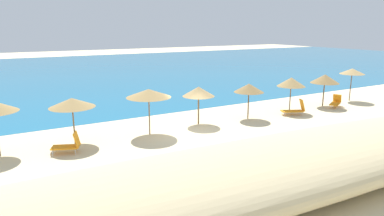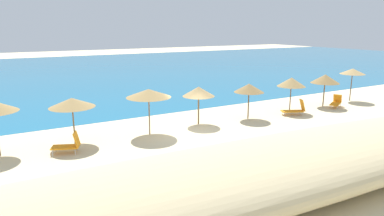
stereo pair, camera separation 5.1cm
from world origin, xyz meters
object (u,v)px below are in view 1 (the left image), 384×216
(lounge_chair_1, at_px, (69,145))
(lounge_chair_2, at_px, (295,109))
(lounge_chair_3, at_px, (336,102))
(beach_umbrella_6, at_px, (249,88))
(beach_umbrella_9, at_px, (352,71))
(beach_umbrella_3, at_px, (72,103))
(beach_umbrella_5, at_px, (199,92))
(beach_umbrella_7, at_px, (291,82))
(beach_umbrella_8, at_px, (325,79))
(beach_umbrella_4, at_px, (149,93))

(lounge_chair_1, height_order, lounge_chair_2, lounge_chair_2)
(lounge_chair_2, xyz_separation_m, lounge_chair_3, (4.70, 0.25, -0.04))
(beach_umbrella_6, height_order, beach_umbrella_9, beach_umbrella_9)
(lounge_chair_2, bearing_deg, beach_umbrella_9, -55.51)
(beach_umbrella_3, relative_size, beach_umbrella_9, 0.92)
(beach_umbrella_5, bearing_deg, lounge_chair_3, -5.46)
(lounge_chair_1, bearing_deg, beach_umbrella_5, -58.74)
(beach_umbrella_9, xyz_separation_m, lounge_chair_3, (-3.10, -1.02, -2.15))
(beach_umbrella_5, distance_m, beach_umbrella_6, 3.72)
(beach_umbrella_5, xyz_separation_m, beach_umbrella_7, (7.65, -0.49, 0.09))
(beach_umbrella_7, relative_size, beach_umbrella_9, 0.93)
(beach_umbrella_8, relative_size, lounge_chair_2, 1.49)
(beach_umbrella_6, bearing_deg, beach_umbrella_5, 171.94)
(beach_umbrella_8, distance_m, lounge_chair_1, 19.79)
(beach_umbrella_3, height_order, beach_umbrella_8, beach_umbrella_8)
(lounge_chair_3, bearing_deg, lounge_chair_1, 62.69)
(beach_umbrella_7, bearing_deg, beach_umbrella_4, 179.80)
(beach_umbrella_4, relative_size, lounge_chair_2, 1.57)
(lounge_chair_2, relative_size, lounge_chair_3, 1.01)
(beach_umbrella_3, xyz_separation_m, lounge_chair_3, (19.83, -1.10, -1.91))
(lounge_chair_2, bearing_deg, lounge_chair_1, 115.07)
(beach_umbrella_9, relative_size, lounge_chair_3, 1.62)
(beach_umbrella_3, distance_m, beach_umbrella_5, 7.83)
(beach_umbrella_4, height_order, beach_umbrella_7, beach_umbrella_4)
(beach_umbrella_3, distance_m, lounge_chair_3, 19.96)
(beach_umbrella_3, relative_size, beach_umbrella_6, 1.04)
(beach_umbrella_3, distance_m, beach_umbrella_6, 11.52)
(beach_umbrella_4, xyz_separation_m, beach_umbrella_7, (11.28, -0.04, -0.22))
(beach_umbrella_9, distance_m, lounge_chair_3, 3.90)
(beach_umbrella_3, bearing_deg, lounge_chair_1, -112.59)
(beach_umbrella_6, height_order, lounge_chair_3, beach_umbrella_6)
(beach_umbrella_5, distance_m, lounge_chair_3, 12.19)
(beach_umbrella_6, distance_m, lounge_chair_1, 12.19)
(beach_umbrella_7, xyz_separation_m, lounge_chair_3, (4.35, -0.66, -1.87))
(beach_umbrella_3, distance_m, lounge_chair_1, 2.32)
(beach_umbrella_4, bearing_deg, beach_umbrella_6, -0.55)
(beach_umbrella_5, bearing_deg, beach_umbrella_4, -172.88)
(beach_umbrella_8, bearing_deg, lounge_chair_2, -167.10)
(beach_umbrella_3, height_order, beach_umbrella_4, beach_umbrella_4)
(beach_umbrella_7, relative_size, beach_umbrella_8, 1.01)
(beach_umbrella_5, bearing_deg, beach_umbrella_9, -0.49)
(beach_umbrella_9, relative_size, lounge_chair_1, 1.84)
(beach_umbrella_7, relative_size, lounge_chair_2, 1.50)
(beach_umbrella_3, xyz_separation_m, beach_umbrella_4, (4.20, -0.41, 0.18))
(lounge_chair_1, distance_m, lounge_chair_3, 20.37)
(lounge_chair_3, bearing_deg, beach_umbrella_4, 59.62)
(beach_umbrella_8, xyz_separation_m, lounge_chair_3, (0.68, -0.68, -1.83))
(lounge_chair_1, bearing_deg, beach_umbrella_9, -64.87)
(beach_umbrella_9, relative_size, lounge_chair_2, 1.61)
(beach_umbrella_5, relative_size, lounge_chair_1, 1.65)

